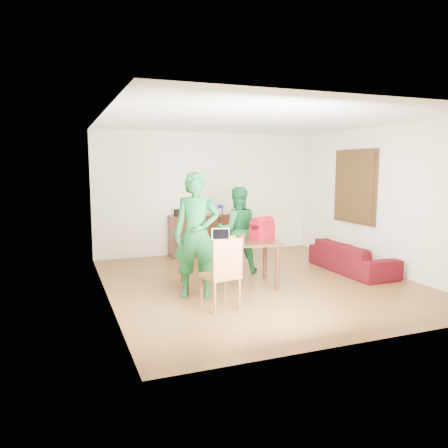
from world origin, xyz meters
name	(u,v)px	position (x,y,z in m)	size (l,w,h in m)	color
room	(257,205)	(0.01, 0.13, 1.31)	(5.20, 5.70, 2.90)	#462811
table	(228,246)	(-0.57, -0.03, 0.66)	(1.75, 1.20, 0.75)	black
chair	(221,288)	(-1.10, -1.08, 0.29)	(0.53, 0.51, 1.00)	brown
person_near	(196,235)	(-1.23, -0.40, 0.94)	(0.69, 0.45, 1.89)	#125425
person_far	(237,230)	(-0.08, 0.75, 0.79)	(0.77, 0.60, 1.59)	#145A26
laptop	(221,239)	(-0.71, -0.09, 0.79)	(0.34, 0.28, 0.21)	white
bananas	(232,243)	(-0.66, -0.42, 0.78)	(0.16, 0.10, 0.06)	gold
bottle	(242,238)	(-0.48, -0.41, 0.85)	(0.07, 0.07, 0.20)	#542813
red_bag	(262,230)	(0.03, -0.06, 0.90)	(0.40, 0.23, 0.29)	maroon
sofa	(352,257)	(1.95, 0.04, 0.27)	(1.86, 0.73, 0.54)	#39070A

